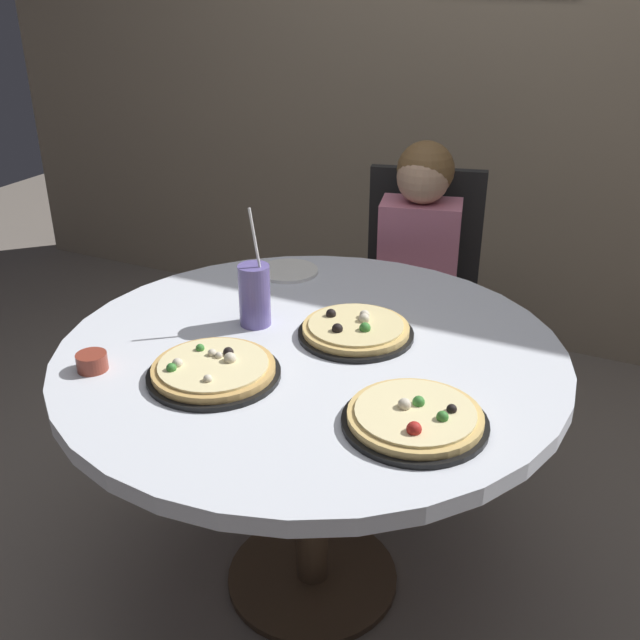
{
  "coord_description": "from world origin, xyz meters",
  "views": [
    {
      "loc": [
        0.69,
        -1.39,
        1.58
      ],
      "look_at": [
        0.0,
        0.05,
        0.8
      ],
      "focal_mm": 41.12,
      "sensor_mm": 36.0,
      "label": 1
    }
  ],
  "objects_px": {
    "pizza_cheese": "(415,418)",
    "soda_cup": "(255,295)",
    "sauce_bowl": "(92,362)",
    "plate_small": "(288,271)",
    "chair_wooden": "(420,291)",
    "pizza_pepperoni": "(356,330)",
    "dining_table": "(311,381)",
    "pizza_veggie": "(214,370)",
    "diner_child": "(413,325)"
  },
  "relations": [
    {
      "from": "pizza_pepperoni",
      "to": "soda_cup",
      "type": "distance_m",
      "value": 0.27
    },
    {
      "from": "pizza_cheese",
      "to": "diner_child",
      "type": "bearing_deg",
      "value": 108.52
    },
    {
      "from": "pizza_cheese",
      "to": "plate_small",
      "type": "relative_size",
      "value": 1.64
    },
    {
      "from": "chair_wooden",
      "to": "dining_table",
      "type": "bearing_deg",
      "value": -88.68
    },
    {
      "from": "pizza_pepperoni",
      "to": "pizza_cheese",
      "type": "bearing_deg",
      "value": -49.76
    },
    {
      "from": "pizza_pepperoni",
      "to": "soda_cup",
      "type": "height_order",
      "value": "soda_cup"
    },
    {
      "from": "chair_wooden",
      "to": "pizza_veggie",
      "type": "height_order",
      "value": "chair_wooden"
    },
    {
      "from": "chair_wooden",
      "to": "diner_child",
      "type": "xyz_separation_m",
      "value": [
        0.04,
        -0.18,
        -0.05
      ]
    },
    {
      "from": "dining_table",
      "to": "sauce_bowl",
      "type": "bearing_deg",
      "value": -141.94
    },
    {
      "from": "pizza_veggie",
      "to": "pizza_cheese",
      "type": "relative_size",
      "value": 1.01
    },
    {
      "from": "dining_table",
      "to": "sauce_bowl",
      "type": "relative_size",
      "value": 17.5
    },
    {
      "from": "pizza_pepperoni",
      "to": "plate_small",
      "type": "height_order",
      "value": "pizza_pepperoni"
    },
    {
      "from": "diner_child",
      "to": "soda_cup",
      "type": "bearing_deg",
      "value": -106.3
    },
    {
      "from": "pizza_veggie",
      "to": "pizza_pepperoni",
      "type": "distance_m",
      "value": 0.38
    },
    {
      "from": "diner_child",
      "to": "plate_small",
      "type": "bearing_deg",
      "value": -129.98
    },
    {
      "from": "dining_table",
      "to": "diner_child",
      "type": "xyz_separation_m",
      "value": [
        0.02,
        0.74,
        -0.17
      ]
    },
    {
      "from": "dining_table",
      "to": "pizza_pepperoni",
      "type": "distance_m",
      "value": 0.17
    },
    {
      "from": "pizza_cheese",
      "to": "plate_small",
      "type": "bearing_deg",
      "value": 135.19
    },
    {
      "from": "pizza_pepperoni",
      "to": "chair_wooden",
      "type": "bearing_deg",
      "value": 96.67
    },
    {
      "from": "soda_cup",
      "to": "dining_table",
      "type": "bearing_deg",
      "value": -15.6
    },
    {
      "from": "chair_wooden",
      "to": "diner_child",
      "type": "distance_m",
      "value": 0.19
    },
    {
      "from": "dining_table",
      "to": "sauce_bowl",
      "type": "distance_m",
      "value": 0.52
    },
    {
      "from": "pizza_veggie",
      "to": "pizza_cheese",
      "type": "height_order",
      "value": "pizza_cheese"
    },
    {
      "from": "diner_child",
      "to": "chair_wooden",
      "type": "bearing_deg",
      "value": 102.25
    },
    {
      "from": "dining_table",
      "to": "soda_cup",
      "type": "relative_size",
      "value": 3.99
    },
    {
      "from": "pizza_veggie",
      "to": "soda_cup",
      "type": "xyz_separation_m",
      "value": [
        -0.05,
        0.27,
        0.06
      ]
    },
    {
      "from": "plate_small",
      "to": "pizza_cheese",
      "type": "bearing_deg",
      "value": -44.81
    },
    {
      "from": "pizza_pepperoni",
      "to": "pizza_veggie",
      "type": "bearing_deg",
      "value": -123.11
    },
    {
      "from": "dining_table",
      "to": "pizza_cheese",
      "type": "xyz_separation_m",
      "value": [
        0.33,
        -0.21,
        0.11
      ]
    },
    {
      "from": "chair_wooden",
      "to": "pizza_pepperoni",
      "type": "relative_size",
      "value": 3.3
    },
    {
      "from": "chair_wooden",
      "to": "pizza_veggie",
      "type": "bearing_deg",
      "value": -95.67
    },
    {
      "from": "diner_child",
      "to": "soda_cup",
      "type": "height_order",
      "value": "diner_child"
    },
    {
      "from": "dining_table",
      "to": "plate_small",
      "type": "xyz_separation_m",
      "value": [
        -0.27,
        0.39,
        0.1
      ]
    },
    {
      "from": "pizza_pepperoni",
      "to": "sauce_bowl",
      "type": "bearing_deg",
      "value": -138.98
    },
    {
      "from": "diner_child",
      "to": "plate_small",
      "type": "height_order",
      "value": "diner_child"
    },
    {
      "from": "chair_wooden",
      "to": "soda_cup",
      "type": "distance_m",
      "value": 0.93
    },
    {
      "from": "soda_cup",
      "to": "pizza_cheese",
      "type": "bearing_deg",
      "value": -26.58
    },
    {
      "from": "pizza_cheese",
      "to": "soda_cup",
      "type": "xyz_separation_m",
      "value": [
        -0.52,
        0.26,
        0.06
      ]
    },
    {
      "from": "pizza_cheese",
      "to": "sauce_bowl",
      "type": "xyz_separation_m",
      "value": [
        -0.73,
        -0.1,
        0.0
      ]
    },
    {
      "from": "diner_child",
      "to": "plate_small",
      "type": "distance_m",
      "value": 0.52
    },
    {
      "from": "soda_cup",
      "to": "pizza_veggie",
      "type": "bearing_deg",
      "value": -79.69
    },
    {
      "from": "pizza_cheese",
      "to": "plate_small",
      "type": "distance_m",
      "value": 0.85
    },
    {
      "from": "chair_wooden",
      "to": "diner_child",
      "type": "height_order",
      "value": "diner_child"
    },
    {
      "from": "soda_cup",
      "to": "sauce_bowl",
      "type": "bearing_deg",
      "value": -120.7
    },
    {
      "from": "sauce_bowl",
      "to": "pizza_pepperoni",
      "type": "bearing_deg",
      "value": 41.02
    },
    {
      "from": "pizza_veggie",
      "to": "plate_small",
      "type": "xyz_separation_m",
      "value": [
        -0.14,
        0.61,
        -0.01
      ]
    },
    {
      "from": "chair_wooden",
      "to": "pizza_veggie",
      "type": "distance_m",
      "value": 1.16
    },
    {
      "from": "pizza_veggie",
      "to": "sauce_bowl",
      "type": "height_order",
      "value": "pizza_veggie"
    },
    {
      "from": "chair_wooden",
      "to": "pizza_cheese",
      "type": "distance_m",
      "value": 1.2
    },
    {
      "from": "pizza_cheese",
      "to": "plate_small",
      "type": "xyz_separation_m",
      "value": [
        -0.61,
        0.6,
        -0.01
      ]
    }
  ]
}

